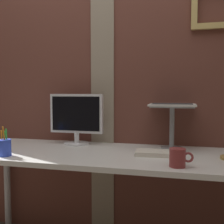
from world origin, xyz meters
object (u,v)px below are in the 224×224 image
laptop (173,98)px  coffee_mug (178,158)px  monitor (76,116)px  pen_cup (5,147)px

laptop → coffee_mug: 0.59m
monitor → pen_cup: 0.55m
laptop → coffee_mug: size_ratio=2.63×
pen_cup → coffee_mug: size_ratio=1.48×
monitor → coffee_mug: (0.72, -0.45, -0.16)m
laptop → pen_cup: laptop is taller
monitor → laptop: size_ratio=1.24×
pen_cup → coffee_mug: pen_cup is taller
laptop → coffee_mug: bearing=-85.2°
monitor → coffee_mug: bearing=-31.7°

